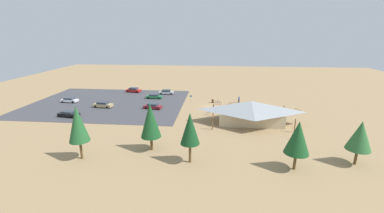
# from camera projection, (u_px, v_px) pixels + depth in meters

# --- Properties ---
(ground) EXTENTS (160.00, 160.00, 0.00)m
(ground) POSITION_uv_depth(u_px,v_px,m) (213.00, 107.00, 64.78)
(ground) COLOR #9E7F56
(ground) RESTS_ON ground
(parking_lot_asphalt) EXTENTS (40.19, 31.77, 0.05)m
(parking_lot_asphalt) POSITION_uv_depth(u_px,v_px,m) (109.00, 103.00, 68.79)
(parking_lot_asphalt) COLOR #424247
(parking_lot_asphalt) RESTS_ON ground
(bike_pavilion) EXTENTS (16.01, 9.23, 4.79)m
(bike_pavilion) POSITION_uv_depth(u_px,v_px,m) (251.00, 110.00, 52.94)
(bike_pavilion) COLOR #C6B28E
(bike_pavilion) RESTS_ON ground
(trash_bin) EXTENTS (0.60, 0.60, 0.90)m
(trash_bin) POSITION_uv_depth(u_px,v_px,m) (213.00, 101.00, 68.85)
(trash_bin) COLOR brown
(trash_bin) RESTS_ON ground
(lot_sign) EXTENTS (0.56, 0.08, 2.20)m
(lot_sign) POSITION_uv_depth(u_px,v_px,m) (191.00, 98.00, 68.25)
(lot_sign) COLOR #99999E
(lot_sign) RESTS_ON ground
(pine_mideast) EXTENTS (3.35, 3.35, 6.60)m
(pine_mideast) POSITION_uv_depth(u_px,v_px,m) (360.00, 136.00, 35.91)
(pine_mideast) COLOR brown
(pine_mideast) RESTS_ON ground
(pine_far_east) EXTENTS (3.22, 3.22, 7.88)m
(pine_far_east) POSITION_uv_depth(u_px,v_px,m) (150.00, 120.00, 40.26)
(pine_far_east) COLOR brown
(pine_far_east) RESTS_ON ground
(pine_center) EXTENTS (2.79, 2.79, 7.60)m
(pine_center) POSITION_uv_depth(u_px,v_px,m) (190.00, 129.00, 36.26)
(pine_center) COLOR brown
(pine_center) RESTS_ON ground
(pine_midwest) EXTENTS (3.36, 3.36, 7.10)m
(pine_midwest) POSITION_uv_depth(u_px,v_px,m) (298.00, 138.00, 34.48)
(pine_midwest) COLOR brown
(pine_midwest) RESTS_ON ground
(pine_far_west) EXTENTS (2.97, 2.97, 8.32)m
(pine_far_west) POSITION_uv_depth(u_px,v_px,m) (78.00, 124.00, 37.27)
(pine_far_west) COLOR brown
(pine_far_west) RESTS_ON ground
(bicycle_red_back_row) EXTENTS (1.39, 1.15, 0.83)m
(bicycle_red_back_row) POSITION_uv_depth(u_px,v_px,m) (231.00, 104.00, 66.30)
(bicycle_red_back_row) COLOR black
(bicycle_red_back_row) RESTS_ON ground
(bicycle_blue_yard_right) EXTENTS (1.07, 1.41, 0.81)m
(bicycle_blue_yard_right) POSITION_uv_depth(u_px,v_px,m) (227.00, 106.00, 64.75)
(bicycle_blue_yard_right) COLOR black
(bicycle_blue_yard_right) RESTS_ON ground
(bicycle_silver_near_porch) EXTENTS (1.62, 0.72, 0.80)m
(bicycle_silver_near_porch) POSITION_uv_depth(u_px,v_px,m) (217.00, 102.00, 68.59)
(bicycle_silver_near_porch) COLOR black
(bicycle_silver_near_porch) RESTS_ON ground
(bicycle_white_yard_left) EXTENTS (1.67, 0.78, 0.91)m
(bicycle_white_yard_left) POSITION_uv_depth(u_px,v_px,m) (280.00, 111.00, 60.25)
(bicycle_white_yard_left) COLOR black
(bicycle_white_yard_left) RESTS_ON ground
(bicycle_orange_by_bin) EXTENTS (1.31, 1.26, 0.82)m
(bicycle_orange_by_bin) POSITION_uv_depth(u_px,v_px,m) (297.00, 110.00, 61.07)
(bicycle_orange_by_bin) COLOR black
(bicycle_orange_by_bin) RESTS_ON ground
(bicycle_yellow_yard_center) EXTENTS (0.78, 1.64, 0.90)m
(bicycle_yellow_yard_center) POSITION_uv_depth(u_px,v_px,m) (242.00, 105.00, 65.76)
(bicycle_yellow_yard_center) COLOR black
(bicycle_yellow_yard_center) RESTS_ON ground
(bicycle_black_near_sign) EXTENTS (0.69, 1.55, 0.83)m
(bicycle_black_near_sign) POSITION_uv_depth(u_px,v_px,m) (209.00, 111.00, 60.30)
(bicycle_black_near_sign) COLOR black
(bicycle_black_near_sign) RESTS_ON ground
(bicycle_green_lone_west) EXTENTS (0.64, 1.60, 0.85)m
(bicycle_green_lone_west) POSITION_uv_depth(u_px,v_px,m) (292.00, 112.00, 59.50)
(bicycle_green_lone_west) COLOR black
(bicycle_green_lone_west) RESTS_ON ground
(bicycle_teal_edge_north) EXTENTS (1.77, 0.48, 0.81)m
(bicycle_teal_edge_north) POSITION_uv_depth(u_px,v_px,m) (221.00, 109.00, 62.31)
(bicycle_teal_edge_north) COLOR black
(bicycle_teal_edge_north) RESTS_ON ground
(bicycle_purple_edge_south) EXTENTS (1.78, 0.48, 0.92)m
(bicycle_purple_edge_south) POSITION_uv_depth(u_px,v_px,m) (218.00, 103.00, 67.02)
(bicycle_purple_edge_south) COLOR black
(bicycle_purple_edge_south) RESTS_ON ground
(car_black_by_curb) EXTENTS (4.86, 2.53, 1.35)m
(car_black_by_curb) POSITION_uv_depth(u_px,v_px,m) (69.00, 114.00, 57.30)
(car_black_by_curb) COLOR black
(car_black_by_curb) RESTS_ON parking_lot_asphalt
(car_maroon_aisle_side) EXTENTS (4.58, 2.38, 1.33)m
(car_maroon_aisle_side) POSITION_uv_depth(u_px,v_px,m) (153.00, 106.00, 63.32)
(car_maroon_aisle_side) COLOR maroon
(car_maroon_aisle_side) RESTS_ON parking_lot_asphalt
(car_silver_second_row) EXTENTS (4.54, 2.02, 1.34)m
(car_silver_second_row) POSITION_uv_depth(u_px,v_px,m) (166.00, 92.00, 77.98)
(car_silver_second_row) COLOR #BCBCC1
(car_silver_second_row) RESTS_ON parking_lot_asphalt
(car_green_inner_stall) EXTENTS (4.48, 1.89, 1.25)m
(car_green_inner_stall) POSITION_uv_depth(u_px,v_px,m) (154.00, 96.00, 72.99)
(car_green_inner_stall) COLOR #1E6B3D
(car_green_inner_stall) RESTS_ON parking_lot_asphalt
(car_tan_front_row) EXTENTS (4.92, 2.35, 1.44)m
(car_tan_front_row) POSITION_uv_depth(u_px,v_px,m) (103.00, 105.00, 64.48)
(car_tan_front_row) COLOR tan
(car_tan_front_row) RESTS_ON parking_lot_asphalt
(car_red_end_stall) EXTENTS (4.71, 2.64, 1.42)m
(car_red_end_stall) POSITION_uv_depth(u_px,v_px,m) (134.00, 90.00, 80.50)
(car_red_end_stall) COLOR red
(car_red_end_stall) RESTS_ON parking_lot_asphalt
(car_white_back_corner) EXTENTS (4.48, 2.14, 1.28)m
(car_white_back_corner) POSITION_uv_depth(u_px,v_px,m) (69.00, 100.00, 69.05)
(car_white_back_corner) COLOR white
(car_white_back_corner) RESTS_ON parking_lot_asphalt
(visitor_by_pavilion) EXTENTS (0.38, 0.36, 1.64)m
(visitor_by_pavilion) POSITION_uv_depth(u_px,v_px,m) (248.00, 103.00, 65.17)
(visitor_by_pavilion) COLOR #2D3347
(visitor_by_pavilion) RESTS_ON ground
(visitor_near_lot) EXTENTS (0.37, 0.40, 1.74)m
(visitor_near_lot) POSITION_uv_depth(u_px,v_px,m) (213.00, 108.00, 61.35)
(visitor_near_lot) COLOR #2D3347
(visitor_near_lot) RESTS_ON ground
(visitor_crossing_yard) EXTENTS (0.37, 0.40, 1.77)m
(visitor_crossing_yard) POSITION_uv_depth(u_px,v_px,m) (239.00, 99.00, 68.98)
(visitor_crossing_yard) COLOR #2D3347
(visitor_crossing_yard) RESTS_ON ground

